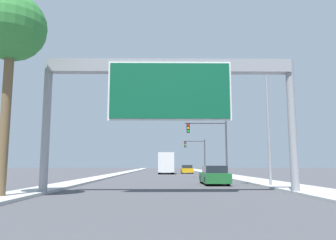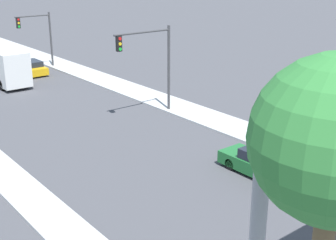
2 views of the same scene
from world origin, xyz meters
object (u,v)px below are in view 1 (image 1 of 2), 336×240
Objects in this scene: sign_gantry at (170,87)px; palm_tree_foreground at (11,30)px; traffic_light_near_intersection at (213,139)px; street_lamp_right at (264,111)px; truck_box_primary at (166,163)px; car_near_center at (187,169)px; traffic_light_mid_block at (198,150)px; car_mid_left at (214,176)px.

palm_tree_foreground is (-7.42, -2.26, 2.14)m from sign_gantry.
street_lamp_right is (1.30, -14.84, 0.77)m from traffic_light_near_intersection.
car_near_center is at bearing 30.77° from truck_box_primary.
traffic_light_mid_block is 34.87m from street_lamp_right.
palm_tree_foreground is (-10.92, -10.44, 7.04)m from car_mid_left.
street_lamp_right is (3.06, -33.00, 4.48)m from car_near_center.
traffic_light_near_intersection reaches higher than car_near_center.
traffic_light_near_intersection is at bearing -84.47° from car_near_center.
street_lamp_right is at bearing -84.97° from traffic_light_near_intersection.
street_lamp_right is at bearing 38.82° from sign_gantry.
sign_gantry reaches higher than car_mid_left.
street_lamp_right is at bearing 28.35° from palm_tree_foreground.
traffic_light_near_intersection is at bearing -71.89° from truck_box_primary.
sign_gantry reaches higher than traffic_light_near_intersection.
traffic_light_near_intersection is at bearing -90.81° from traffic_light_mid_block.
car_near_center is 42.58m from palm_tree_foreground.
truck_box_primary is at bearing 101.99° from street_lamp_right.
traffic_light_near_intersection is (5.26, -16.08, 2.70)m from truck_box_primary.
car_mid_left is at bearing 136.62° from street_lamp_right.
sign_gantry is at bearing -97.87° from traffic_light_mid_block.
sign_gantry reaches higher than car_near_center.
traffic_light_mid_block is at bearing 89.19° from traffic_light_near_intersection.
traffic_light_near_intersection is 25.94m from palm_tree_foreground.
car_near_center is 18.63m from traffic_light_near_intersection.
truck_box_primary is 7.14m from traffic_light_mid_block.
palm_tree_foreground is at bearing -151.65° from street_lamp_right.
car_mid_left is at bearing -93.66° from traffic_light_mid_block.
palm_tree_foreground is (-7.42, -38.47, 6.03)m from truck_box_primary.
truck_box_primary is (-3.50, 28.02, 1.01)m from car_mid_left.
car_mid_left is 0.57× the size of truck_box_primary.
car_mid_left is 0.54× the size of street_lamp_right.
sign_gantry is 8.44m from street_lamp_right.
street_lamp_right reaches higher than sign_gantry.
street_lamp_right is at bearing -78.01° from truck_box_primary.
car_near_center is 0.76× the size of traffic_light_mid_block.
palm_tree_foreground reaches higher than street_lamp_right.
car_near_center is at bearing 95.53° from traffic_light_near_intersection.
sign_gantry is 40.53m from traffic_light_mid_block.
car_near_center is (3.50, 38.29, -4.90)m from sign_gantry.
traffic_light_near_intersection is 14.91m from street_lamp_right.
street_lamp_right is at bearing -43.38° from car_mid_left.
palm_tree_foreground reaches higher than truck_box_primary.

